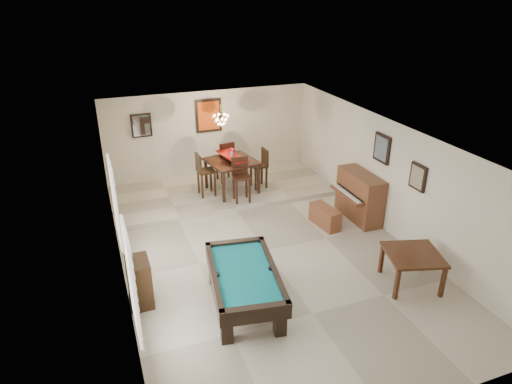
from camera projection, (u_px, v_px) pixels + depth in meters
ground_plane at (266, 251)px, 9.98m from camera, size 6.00×9.00×0.02m
wall_back at (209, 135)px, 13.27m from camera, size 6.00×0.04×2.60m
wall_front at (401, 342)px, 5.60m from camera, size 6.00×0.04×2.60m
wall_left at (117, 221)px, 8.48m from camera, size 0.04×9.00×2.60m
wall_right at (388, 177)px, 10.40m from camera, size 0.04×9.00×2.60m
ceiling at (267, 136)px, 8.90m from camera, size 6.00×9.00×0.04m
dining_step at (223, 191)px, 12.72m from camera, size 6.00×2.50×0.12m
window_left_front at (131, 281)px, 6.58m from camera, size 0.06×1.00×1.70m
window_left_rear at (115, 202)px, 8.96m from camera, size 0.06×1.00×1.70m
pool_table at (244, 289)px, 8.13m from camera, size 1.47×2.28×0.71m
square_table at (411, 269)px, 8.73m from camera, size 1.23×1.23×0.69m
upright_piano at (355, 197)px, 11.10m from camera, size 0.79×1.41×1.18m
piano_bench at (325, 217)px, 10.91m from camera, size 0.45×0.91×0.48m
apothecary_chest at (140, 282)px, 8.16m from camera, size 0.40×0.60×0.89m
dining_table at (232, 174)px, 12.38m from camera, size 1.42×1.42×1.01m
flower_vase at (231, 152)px, 12.12m from camera, size 0.17×0.17×0.24m
dining_chair_south at (241, 180)px, 11.76m from camera, size 0.47×0.47×1.16m
dining_chair_north at (225, 161)px, 13.02m from camera, size 0.48×0.48×1.19m
dining_chair_west at (206, 174)px, 12.10m from camera, size 0.46×0.46×1.19m
dining_chair_east at (259, 169)px, 12.59m from camera, size 0.43×0.43×1.10m
chandelier at (221, 116)px, 11.79m from camera, size 0.44×0.44×0.60m
back_painting at (209, 116)px, 12.99m from camera, size 0.75×0.06×0.95m
back_mirror at (141, 126)px, 12.43m from camera, size 0.55×0.06×0.65m
right_picture_upper at (382, 148)px, 10.39m from camera, size 0.06×0.55×0.65m
right_picture_lower at (418, 177)px, 9.36m from camera, size 0.06×0.45×0.55m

